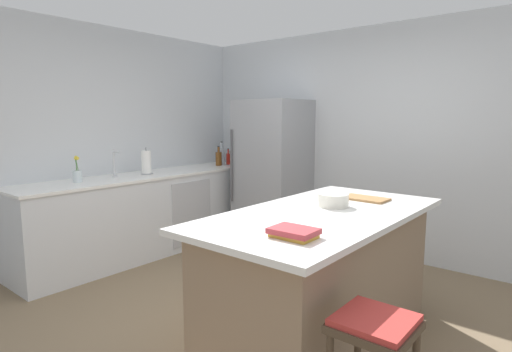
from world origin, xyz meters
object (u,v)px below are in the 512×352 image
at_px(kitchen_island, 321,275).
at_px(whiskey_bottle, 219,158).
at_px(cookbook_stack, 294,233).
at_px(syrup_bottle, 232,157).
at_px(flower_vase, 77,174).
at_px(refrigerator, 273,172).
at_px(soda_bottle, 222,156).
at_px(sink_faucet, 115,163).
at_px(hot_sauce_bottle, 228,159).
at_px(paper_towel_roll, 146,163).
at_px(bar_stool, 374,341).
at_px(mixing_bowl, 333,200).
at_px(cutting_board, 365,199).

height_order(kitchen_island, whiskey_bottle, whiskey_bottle).
distance_m(kitchen_island, cookbook_stack, 0.84).
bearing_deg(syrup_bottle, flower_vase, -91.19).
relative_size(refrigerator, soda_bottle, 5.59).
xyz_separation_m(sink_faucet, whiskey_bottle, (0.09, 1.52, -0.06)).
relative_size(refrigerator, syrup_bottle, 7.20).
bearing_deg(refrigerator, hot_sauce_bottle, 176.14).
bearing_deg(syrup_bottle, paper_towel_roll, -90.60).
bearing_deg(sink_faucet, refrigerator, 60.80).
bearing_deg(cookbook_stack, whiskey_bottle, 141.32).
xyz_separation_m(kitchen_island, bar_stool, (0.71, -0.71, 0.07)).
distance_m(sink_faucet, paper_towel_roll, 0.38).
height_order(sink_faucet, paper_towel_roll, paper_towel_roll).
relative_size(bar_stool, mixing_bowl, 2.87).
height_order(refrigerator, cutting_board, refrigerator).
height_order(syrup_bottle, cutting_board, syrup_bottle).
bearing_deg(soda_bottle, bar_stool, -35.60).
distance_m(syrup_bottle, hot_sauce_bottle, 0.12).
bearing_deg(paper_towel_roll, kitchen_island, -8.58).
bearing_deg(whiskey_bottle, mixing_bowl, -28.16).
bearing_deg(soda_bottle, whiskey_bottle, -68.02).
relative_size(flower_vase, cutting_board, 0.75).
bearing_deg(paper_towel_roll, syrup_bottle, 89.40).
relative_size(kitchen_island, soda_bottle, 6.28).
distance_m(refrigerator, syrup_bottle, 0.88).
bearing_deg(bar_stool, syrup_bottle, 142.05).
bearing_deg(sink_faucet, soda_bottle, 88.17).
distance_m(flower_vase, mixing_bowl, 2.64).
height_order(kitchen_island, cookbook_stack, cookbook_stack).
xyz_separation_m(bar_stool, whiskey_bottle, (-3.24, 2.25, 0.49)).
height_order(sink_faucet, flower_vase, sink_faucet).
bearing_deg(sink_faucet, cookbook_stack, -13.23).
distance_m(bar_stool, paper_towel_roll, 3.50).
xyz_separation_m(hot_sauce_bottle, mixing_bowl, (2.49, -1.52, -0.04)).
bearing_deg(refrigerator, paper_towel_roll, -124.11).
distance_m(syrup_bottle, whiskey_bottle, 0.29).
bearing_deg(sink_faucet, bar_stool, -12.35).
height_order(syrup_bottle, cookbook_stack, syrup_bottle).
bearing_deg(refrigerator, syrup_bottle, 168.91).
distance_m(syrup_bottle, cutting_board, 2.87).
xyz_separation_m(refrigerator, bar_stool, (2.41, -2.38, -0.36)).
bearing_deg(flower_vase, mixing_bowl, 13.70).
xyz_separation_m(syrup_bottle, whiskey_bottle, (0.02, -0.29, -0.00)).
relative_size(refrigerator, cookbook_stack, 6.98).
bearing_deg(cutting_board, soda_bottle, 158.24).
relative_size(kitchen_island, sink_faucet, 6.73).
distance_m(hot_sauce_bottle, cutting_board, 2.80).
bearing_deg(kitchen_island, sink_faucet, 179.67).
distance_m(refrigerator, flower_vase, 2.28).
xyz_separation_m(refrigerator, cutting_board, (1.74, -1.07, 0.04)).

